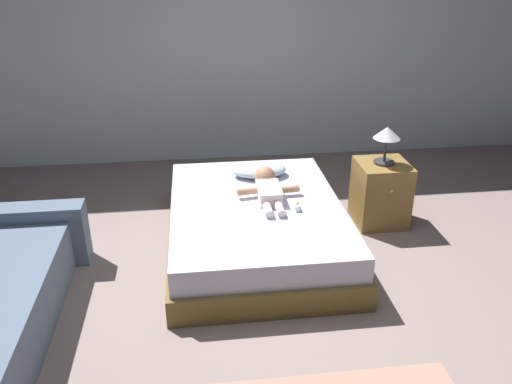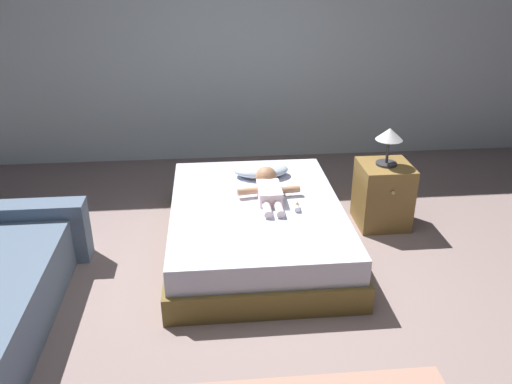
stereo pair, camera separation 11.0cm
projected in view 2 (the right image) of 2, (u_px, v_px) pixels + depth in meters
ground_plane at (289, 312)px, 3.52m from camera, size 8.00×8.00×0.00m
wall_behind_bed at (251, 37)px, 5.65m from camera, size 8.00×0.12×2.74m
bed at (256, 226)px, 4.21m from camera, size 1.40×1.91×0.40m
pillow at (261, 170)px, 4.60m from camera, size 0.48×0.30×0.12m
baby at (268, 188)px, 4.23m from camera, size 0.52×0.67×0.18m
toothbrush at (294, 189)px, 4.36m from camera, size 0.06×0.12×0.02m
nightstand at (383, 194)px, 4.55m from camera, size 0.43×0.46×0.57m
lamp at (389, 138)px, 4.32m from camera, size 0.23×0.23×0.33m
baby_bottle at (297, 207)px, 4.01m from camera, size 0.05×0.11×0.07m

